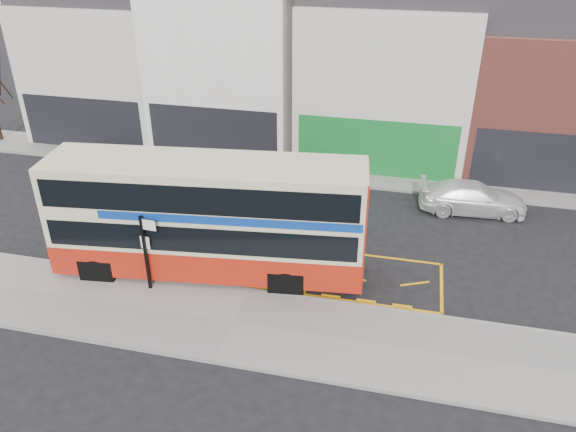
% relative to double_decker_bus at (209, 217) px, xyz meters
% --- Properties ---
extents(ground, '(120.00, 120.00, 0.00)m').
position_rel_double_decker_bus_xyz_m(ground, '(1.86, -0.60, -2.48)').
color(ground, black).
rests_on(ground, ground).
extents(pavement, '(40.00, 4.00, 0.15)m').
position_rel_double_decker_bus_xyz_m(pavement, '(1.86, -2.90, -2.40)').
color(pavement, gray).
rests_on(pavement, ground).
extents(kerb, '(40.00, 0.15, 0.15)m').
position_rel_double_decker_bus_xyz_m(kerb, '(1.86, -0.98, -2.40)').
color(kerb, gray).
rests_on(kerb, ground).
extents(far_pavement, '(50.00, 3.00, 0.15)m').
position_rel_double_decker_bus_xyz_m(far_pavement, '(1.86, 10.40, -2.40)').
color(far_pavement, gray).
rests_on(far_pavement, ground).
extents(road_markings, '(14.00, 3.40, 0.01)m').
position_rel_double_decker_bus_xyz_m(road_markings, '(1.86, 1.00, -2.47)').
color(road_markings, '#FCAC0D').
rests_on(road_markings, ground).
extents(terrace_far_left, '(8.00, 8.01, 10.80)m').
position_rel_double_decker_bus_xyz_m(terrace_far_left, '(-11.64, 14.38, 2.34)').
color(terrace_far_left, beige).
rests_on(terrace_far_left, ground).
extents(terrace_left, '(8.00, 8.01, 11.80)m').
position_rel_double_decker_bus_xyz_m(terrace_left, '(-3.64, 14.38, 2.84)').
color(terrace_left, white).
rests_on(terrace_left, ground).
extents(terrace_green_shop, '(9.00, 8.01, 11.30)m').
position_rel_double_decker_bus_xyz_m(terrace_green_shop, '(5.36, 14.38, 2.59)').
color(terrace_green_shop, beige).
rests_on(terrace_green_shop, ground).
extents(terrace_right, '(9.00, 8.01, 10.30)m').
position_rel_double_decker_bus_xyz_m(terrace_right, '(14.36, 14.38, 2.09)').
color(terrace_right, '#A04B40').
rests_on(terrace_right, ground).
extents(double_decker_bus, '(12.04, 4.08, 4.72)m').
position_rel_double_decker_bus_xyz_m(double_decker_bus, '(0.00, 0.00, 0.00)').
color(double_decker_bus, beige).
rests_on(double_decker_bus, ground).
extents(bus_stop_post, '(0.76, 0.14, 3.08)m').
position_rel_double_decker_bus_xyz_m(bus_stop_post, '(-1.77, -1.75, -0.48)').
color(bus_stop_post, black).
rests_on(bus_stop_post, pavement).
extents(car_silver, '(4.39, 1.78, 1.49)m').
position_rel_double_decker_bus_xyz_m(car_silver, '(-9.17, 7.89, -1.73)').
color(car_silver, '#9C9DA1').
rests_on(car_silver, ground).
extents(car_grey, '(3.98, 1.45, 1.30)m').
position_rel_double_decker_bus_xyz_m(car_grey, '(1.99, 8.38, -1.83)').
color(car_grey, '#3B3E42').
rests_on(car_grey, ground).
extents(car_white, '(5.11, 2.46, 1.43)m').
position_rel_double_decker_bus_xyz_m(car_white, '(10.24, 7.62, -1.76)').
color(car_white, white).
rests_on(car_white, ground).
extents(street_tree_right, '(2.38, 2.38, 5.15)m').
position_rel_double_decker_bus_xyz_m(street_tree_right, '(8.64, 11.53, 1.03)').
color(street_tree_right, black).
rests_on(street_tree_right, ground).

